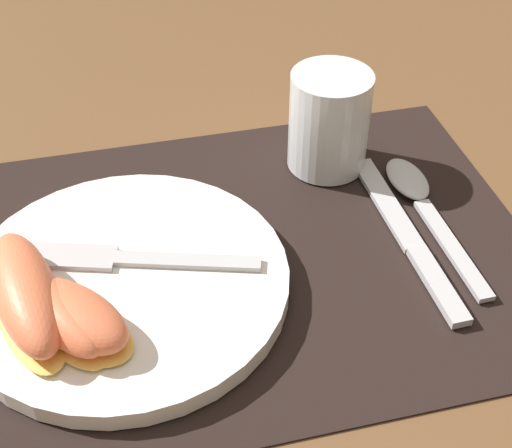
{
  "coord_description": "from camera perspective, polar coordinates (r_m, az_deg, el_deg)",
  "views": [
    {
      "loc": [
        -0.09,
        -0.42,
        0.42
      ],
      "look_at": [
        0.01,
        0.01,
        0.02
      ],
      "focal_mm": 50.0,
      "sensor_mm": 36.0,
      "label": 1
    }
  ],
  "objects": [
    {
      "name": "plate",
      "position": [
        0.57,
        -10.3,
        -4.59
      ],
      "size": [
        0.26,
        0.26,
        0.02
      ],
      "color": "white",
      "rests_on": "placemat"
    },
    {
      "name": "citrus_wedge_0",
      "position": [
        0.54,
        -17.9,
        -5.42
      ],
      "size": [
        0.08,
        0.14,
        0.04
      ],
      "color": "#F7C656",
      "rests_on": "plate"
    },
    {
      "name": "juice_glass",
      "position": [
        0.67,
        5.83,
        7.78
      ],
      "size": [
        0.07,
        0.07,
        0.09
      ],
      "color": "silver",
      "rests_on": "placemat"
    },
    {
      "name": "citrus_wedge_2",
      "position": [
        0.52,
        -14.65,
        -7.21
      ],
      "size": [
        0.11,
        0.11,
        0.03
      ],
      "color": "#F7C656",
      "rests_on": "plate"
    },
    {
      "name": "placemat",
      "position": [
        0.6,
        -0.56,
        -2.34
      ],
      "size": [
        0.48,
        0.36,
        0.0
      ],
      "color": "black",
      "rests_on": "ground_plane"
    },
    {
      "name": "spoon",
      "position": [
        0.66,
        12.86,
        2.21
      ],
      "size": [
        0.03,
        0.19,
        0.01
      ],
      "color": "#BCBCC1",
      "rests_on": "placemat"
    },
    {
      "name": "ground_plane",
      "position": [
        0.6,
        -0.56,
        -2.48
      ],
      "size": [
        3.0,
        3.0,
        0.0
      ],
      "primitive_type": "plane",
      "color": "brown"
    },
    {
      "name": "knife",
      "position": [
        0.62,
        12.07,
        -1.04
      ],
      "size": [
        0.02,
        0.21,
        0.01
      ],
      "color": "#BCBCC1",
      "rests_on": "placemat"
    },
    {
      "name": "fork",
      "position": [
        0.57,
        -10.44,
        -2.77
      ],
      "size": [
        0.18,
        0.07,
        0.0
      ],
      "color": "#BCBCC1",
      "rests_on": "plate"
    },
    {
      "name": "citrus_wedge_1",
      "position": [
        0.53,
        -15.82,
        -6.75
      ],
      "size": [
        0.09,
        0.12,
        0.03
      ],
      "color": "#F7C656",
      "rests_on": "plate"
    }
  ]
}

